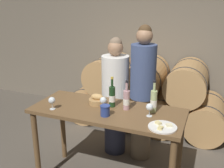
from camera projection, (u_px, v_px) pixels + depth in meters
stone_wall_back at (156, 29)px, 4.66m from camera, size 10.00×0.12×3.20m
barrel_stack at (145, 95)px, 4.46m from camera, size 2.63×0.94×1.18m
tasting_table at (107, 121)px, 2.90m from camera, size 1.67×0.69×0.96m
person_left at (115, 97)px, 3.58m from camera, size 0.37×0.37×1.64m
person_right at (142, 93)px, 3.41m from camera, size 0.33×0.33×1.82m
wine_bottle_red at (112, 96)px, 2.90m from camera, size 0.07×0.07×0.35m
wine_bottle_white at (154, 101)px, 2.76m from camera, size 0.07×0.07×0.35m
wine_bottle_rose at (126, 100)px, 2.83m from camera, size 0.07×0.07×0.33m
blue_crock at (105, 110)px, 2.68m from camera, size 0.11×0.11×0.11m
bread_basket at (97, 100)px, 3.00m from camera, size 0.20×0.20×0.12m
cheese_plate at (162, 127)px, 2.45m from camera, size 0.27×0.27×0.04m
wine_glass_far_left at (52, 101)px, 2.83m from camera, size 0.08×0.08×0.14m
wine_glass_left at (103, 101)px, 2.84m from camera, size 0.08×0.08×0.14m
wine_glass_center at (150, 107)px, 2.66m from camera, size 0.08×0.08×0.14m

